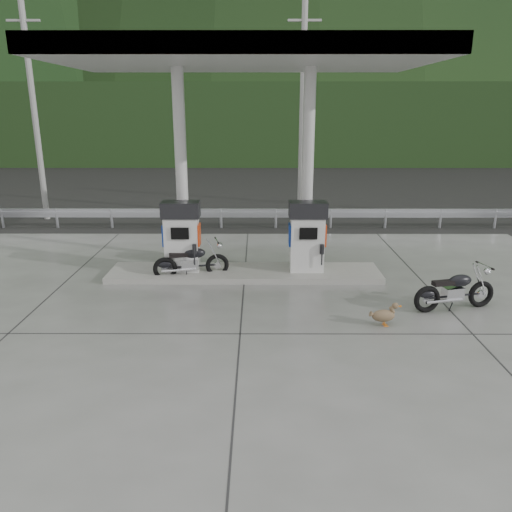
{
  "coord_description": "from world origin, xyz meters",
  "views": [
    {
      "loc": [
        0.33,
        -9.81,
        4.21
      ],
      "look_at": [
        0.3,
        1.0,
        1.0
      ],
      "focal_mm": 35.0,
      "sensor_mm": 36.0,
      "label": 1
    }
  ],
  "objects_px": {
    "gas_pump_right": "(307,237)",
    "motorcycle_left": "(191,262)",
    "duck": "(383,316)",
    "gas_pump_left": "(182,237)",
    "motorcycle_right": "(455,291)"
  },
  "relations": [
    {
      "from": "gas_pump_right",
      "to": "motorcycle_left",
      "type": "distance_m",
      "value": 3.03
    },
    {
      "from": "gas_pump_right",
      "to": "duck",
      "type": "distance_m",
      "value": 3.45
    },
    {
      "from": "gas_pump_right",
      "to": "duck",
      "type": "xyz_separation_m",
      "value": [
        1.25,
        -3.1,
        -0.84
      ]
    },
    {
      "from": "gas_pump_left",
      "to": "motorcycle_right",
      "type": "bearing_deg",
      "value": -19.99
    },
    {
      "from": "motorcycle_left",
      "to": "duck",
      "type": "distance_m",
      "value": 5.12
    },
    {
      "from": "gas_pump_right",
      "to": "motorcycle_left",
      "type": "bearing_deg",
      "value": -176.4
    },
    {
      "from": "gas_pump_left",
      "to": "gas_pump_right",
      "type": "bearing_deg",
      "value": 0.0
    },
    {
      "from": "motorcycle_left",
      "to": "motorcycle_right",
      "type": "bearing_deg",
      "value": -32.19
    },
    {
      "from": "gas_pump_left",
      "to": "motorcycle_right",
      "type": "xyz_separation_m",
      "value": [
        6.18,
        -2.25,
        -0.63
      ]
    },
    {
      "from": "gas_pump_left",
      "to": "duck",
      "type": "xyz_separation_m",
      "value": [
        4.45,
        -3.1,
        -0.84
      ]
    },
    {
      "from": "motorcycle_right",
      "to": "duck",
      "type": "xyz_separation_m",
      "value": [
        -1.73,
        -0.85,
        -0.22
      ]
    },
    {
      "from": "gas_pump_right",
      "to": "duck",
      "type": "bearing_deg",
      "value": -67.99
    },
    {
      "from": "gas_pump_left",
      "to": "motorcycle_left",
      "type": "bearing_deg",
      "value": -37.36
    },
    {
      "from": "gas_pump_left",
      "to": "motorcycle_left",
      "type": "height_order",
      "value": "gas_pump_left"
    },
    {
      "from": "motorcycle_left",
      "to": "gas_pump_left",
      "type": "bearing_deg",
      "value": 129.61
    }
  ]
}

